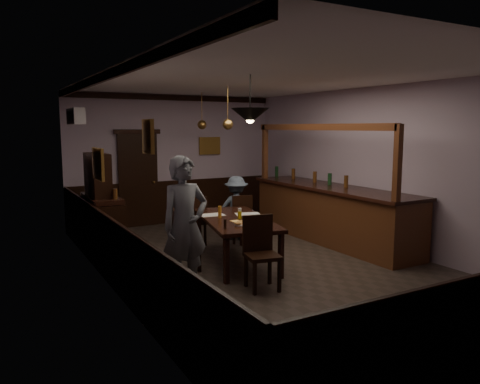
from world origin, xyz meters
TOP-DOWN VIEW (x-y plane):
  - room at (0.00, 0.00)m, footprint 5.01×8.01m
  - dining_table at (-0.36, 0.35)m, footprint 1.47×2.37m
  - chair_far_left at (-0.50, 1.69)m, footprint 0.45×0.45m
  - chair_far_right at (0.37, 1.49)m, footprint 0.47×0.47m
  - chair_near at (-0.66, -0.93)m, footprint 0.52×0.52m
  - chair_side at (-1.31, 0.37)m, footprint 0.53×0.53m
  - person_standing at (-1.67, -0.63)m, footprint 0.74×0.53m
  - person_seated_left at (-0.45, 1.96)m, footprint 0.70×0.65m
  - person_seated_right at (0.43, 1.76)m, footprint 0.95×0.78m
  - newspaper_left at (-0.59, 0.78)m, footprint 0.44×0.34m
  - newspaper_right at (-0.01, 0.55)m, footprint 0.49×0.42m
  - napkin at (-0.47, 0.12)m, footprint 0.18×0.18m
  - saucer at (-0.18, -0.20)m, footprint 0.15×0.15m
  - coffee_cup at (-0.21, -0.28)m, footprint 0.10×0.10m
  - pastry_plate at (-0.54, -0.19)m, footprint 0.22×0.22m
  - pastry_ring_a at (-0.60, -0.19)m, footprint 0.13×0.13m
  - pastry_ring_b at (-0.52, -0.12)m, footprint 0.13×0.13m
  - soda_can at (-0.32, 0.28)m, footprint 0.07×0.07m
  - beer_glass at (-0.58, 0.49)m, footprint 0.06×0.06m
  - water_glass at (-0.26, 0.39)m, footprint 0.06×0.06m
  - pepper_mill at (-0.88, -0.27)m, footprint 0.04×0.04m
  - sideboard at (-2.21, 1.85)m, footprint 0.49×1.37m
  - bar_counter at (1.99, 0.71)m, footprint 0.96×4.12m
  - door_back at (-0.90, 3.95)m, footprint 0.90×0.06m
  - ac_unit at (-2.38, 2.90)m, footprint 0.20×0.85m
  - picture_left_small at (-2.46, -1.60)m, footprint 0.04×0.28m
  - picture_left_large at (-2.46, 0.80)m, footprint 0.04×0.62m
  - picture_back at (0.90, 3.96)m, footprint 0.55×0.04m
  - pendant_iron at (-0.54, -0.43)m, footprint 0.56×0.56m
  - pendant_brass_mid at (0.10, 1.49)m, footprint 0.20×0.20m
  - pendant_brass_far at (0.30, 3.08)m, footprint 0.20×0.20m

SIDE VIEW (x-z plane):
  - chair_far_right at x=0.37m, z-range 0.04..0.99m
  - chair_far_left at x=-0.50m, z-range 0.05..1.00m
  - chair_side at x=-1.31m, z-range 0.05..1.03m
  - chair_near at x=-0.66m, z-range 0.05..1.07m
  - person_seated_left at x=-0.45m, z-range 0.00..1.15m
  - bar_counter at x=1.99m, z-range -0.57..1.74m
  - person_seated_right at x=0.43m, z-range 0.00..1.28m
  - dining_table at x=-0.36m, z-range 0.31..1.06m
  - sideboard at x=-2.21m, z-range -0.18..1.63m
  - napkin at x=-0.47m, z-range 0.75..0.75m
  - newspaper_left at x=-0.59m, z-range 0.75..0.76m
  - newspaper_right at x=-0.01m, z-range 0.75..0.76m
  - saucer at x=-0.18m, z-range 0.75..0.76m
  - pastry_plate at x=-0.54m, z-range 0.75..0.76m
  - pastry_ring_a at x=-0.60m, z-range 0.77..0.81m
  - pastry_ring_b at x=-0.52m, z-range 0.77..0.81m
  - coffee_cup at x=-0.21m, z-range 0.76..0.84m
  - soda_can at x=-0.32m, z-range 0.75..0.87m
  - pepper_mill at x=-0.88m, z-range 0.75..0.89m
  - water_glass at x=-0.26m, z-range 0.75..0.90m
  - beer_glass at x=-0.58m, z-range 0.75..0.95m
  - person_standing at x=-1.67m, z-range 0.00..1.88m
  - door_back at x=-0.90m, z-range 0.00..2.10m
  - room at x=0.00m, z-range -0.01..3.01m
  - picture_left_large at x=-2.46m, z-range 1.46..1.94m
  - picture_back at x=0.90m, z-range 1.59..2.01m
  - picture_left_small at x=-2.46m, z-range 1.97..2.33m
  - pendant_brass_mid at x=0.10m, z-range 1.89..2.70m
  - pendant_brass_far at x=0.30m, z-range 1.89..2.70m
  - pendant_iron at x=-0.54m, z-range 2.06..2.76m
  - ac_unit at x=-2.38m, z-range 2.30..2.60m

